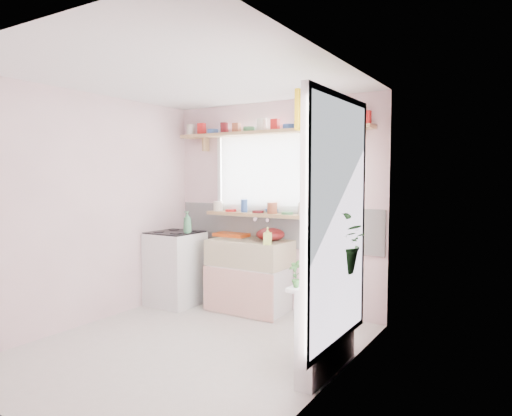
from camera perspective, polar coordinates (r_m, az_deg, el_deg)
The scene contains 19 objects.
room at distance 4.57m, azimuth 4.84°, elevation 1.05°, with size 3.20×3.20×3.20m.
sink_unit at distance 5.47m, azimuth -0.79°, elevation -8.38°, with size 0.95×0.65×1.11m.
cooker at distance 5.84m, azimuth -10.05°, elevation -7.36°, with size 0.58×0.58×0.93m.
radiator_ledge at distance 3.89m, azimuth 8.86°, elevation -14.12°, with size 0.22×0.95×0.78m.
windowsill at distance 5.52m, azimuth 0.24°, elevation -0.83°, with size 1.40×0.22×0.04m, color tan.
pine_shelf at distance 5.44m, azimuth 1.55°, elevation 9.43°, with size 2.52×0.24×0.04m, color tan.
shelf_crockery at distance 5.45m, azimuth 1.55°, elevation 10.21°, with size 2.47×0.11×0.12m.
sill_crockery at distance 5.53m, azimuth 0.09°, elevation -0.05°, with size 1.35×0.11×0.12m.
dish_tray at distance 5.77m, azimuth -2.84°, elevation -3.31°, with size 0.43×0.32×0.04m, color #D34A12.
colander at distance 5.34m, azimuth 1.82°, elevation -3.30°, with size 0.34×0.34×0.15m, color #5A0F10.
jade_plant at distance 3.97m, azimuth 10.86°, elevation -4.15°, with size 0.49×0.42×0.54m, color #37712D.
fruit_bowl at distance 4.14m, azimuth 9.75°, elevation -7.06°, with size 0.32×0.32×0.08m, color silver.
herb_pot at distance 3.45m, azimuth 4.97°, elevation -8.21°, with size 0.11×0.07×0.20m, color #326A2A.
soap_bottle_sink at distance 5.04m, azimuth 1.46°, elevation -3.50°, with size 0.09×0.09×0.19m, color #CDE063.
sill_cup at distance 5.48m, azimuth 2.13°, elevation -0.19°, with size 0.11×0.11×0.09m, color white.
sill_bowl at distance 5.49m, azimuth 2.05°, elevation -0.36°, with size 0.18×0.18×0.06m, color #2D5794.
shelf_vase at distance 5.19m, azimuth 5.62°, elevation 10.81°, with size 0.16×0.16×0.16m, color brown.
cooker_bottle at distance 5.60m, azimuth -8.57°, elevation -1.77°, with size 0.10×0.10×0.26m, color #478E60.
fruit at distance 4.13m, azimuth 9.87°, elevation -6.22°, with size 0.20×0.14×0.10m.
Camera 1 is at (2.73, -3.21, 1.60)m, focal length 32.00 mm.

